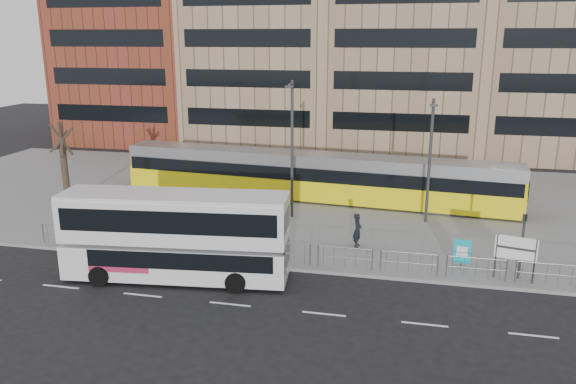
% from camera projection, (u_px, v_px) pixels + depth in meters
% --- Properties ---
extents(ground, '(120.00, 120.00, 0.00)m').
position_uv_depth(ground, '(296.00, 271.00, 27.00)').
color(ground, black).
rests_on(ground, ground).
extents(plaza, '(64.00, 24.00, 0.15)m').
position_uv_depth(plaza, '(331.00, 201.00, 38.27)').
color(plaza, slate).
rests_on(plaza, ground).
extents(kerb, '(64.00, 0.25, 0.17)m').
position_uv_depth(kerb, '(296.00, 269.00, 27.02)').
color(kerb, gray).
rests_on(kerb, ground).
extents(building_row, '(70.40, 18.40, 31.20)m').
position_uv_depth(building_row, '(381.00, 16.00, 55.50)').
color(building_row, maroon).
rests_on(building_row, ground).
extents(pedestrian_barrier, '(32.07, 0.07, 1.10)m').
position_uv_depth(pedestrian_barrier, '(339.00, 252.00, 26.79)').
color(pedestrian_barrier, gray).
rests_on(pedestrian_barrier, plaza).
extents(road_markings, '(62.00, 0.12, 0.01)m').
position_uv_depth(road_markings, '(300.00, 311.00, 23.02)').
color(road_markings, white).
rests_on(road_markings, ground).
extents(double_decker_bus, '(10.47, 3.46, 4.11)m').
position_uv_depth(double_decker_bus, '(175.00, 233.00, 25.60)').
color(double_decker_bus, silver).
rests_on(double_decker_bus, ground).
extents(tram, '(27.05, 4.94, 3.17)m').
position_uv_depth(tram, '(313.00, 176.00, 38.11)').
color(tram, yellow).
rests_on(tram, plaza).
extents(station_sign, '(1.79, 0.48, 2.10)m').
position_uv_depth(station_sign, '(516.00, 250.00, 25.25)').
color(station_sign, '#2D2D30').
rests_on(station_sign, plaza).
extents(ad_panel, '(0.79, 0.21, 1.49)m').
position_uv_depth(ad_panel, '(462.00, 252.00, 26.66)').
color(ad_panel, '#2D2D30').
rests_on(ad_panel, plaza).
extents(pedestrian, '(0.52, 0.72, 1.82)m').
position_uv_depth(pedestrian, '(357.00, 230.00, 29.53)').
color(pedestrian, black).
rests_on(pedestrian, plaza).
extents(traffic_light_west, '(0.22, 0.24, 3.10)m').
position_uv_depth(traffic_light_west, '(127.00, 214.00, 28.76)').
color(traffic_light_west, '#2D2D30').
rests_on(traffic_light_west, plaza).
extents(traffic_light_east, '(0.21, 0.24, 3.10)m').
position_uv_depth(traffic_light_east, '(523.00, 238.00, 25.30)').
color(traffic_light_east, '#2D2D30').
rests_on(traffic_light_east, plaza).
extents(lamp_post_west, '(0.45, 1.04, 8.31)m').
position_uv_depth(lamp_post_west, '(292.00, 145.00, 33.49)').
color(lamp_post_west, '#2D2D30').
rests_on(lamp_post_west, plaza).
extents(lamp_post_east, '(0.45, 1.04, 7.37)m').
position_uv_depth(lamp_post_east, '(430.00, 156.00, 32.64)').
color(lamp_post_east, '#2D2D30').
rests_on(lamp_post_east, plaza).
extents(bare_tree, '(4.00, 4.00, 7.56)m').
position_uv_depth(bare_tree, '(59.00, 119.00, 35.68)').
color(bare_tree, black).
rests_on(bare_tree, plaza).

